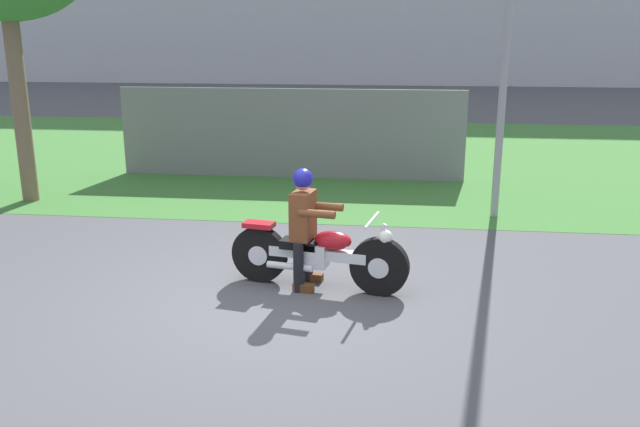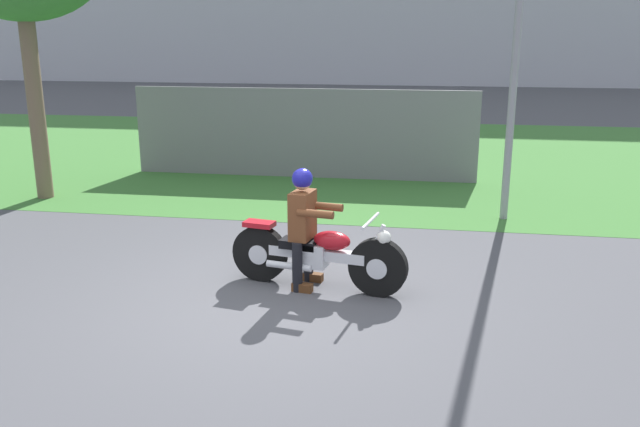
# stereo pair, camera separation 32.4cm
# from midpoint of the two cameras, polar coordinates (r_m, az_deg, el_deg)

# --- Properties ---
(ground) EXTENTS (120.00, 120.00, 0.00)m
(ground) POSITION_cam_midpoint_polar(r_m,az_deg,el_deg) (7.52, -5.39, -7.69)
(ground) COLOR #4C4C51
(grass_verge) EXTENTS (60.00, 12.00, 0.01)m
(grass_verge) POSITION_cam_midpoint_polar(r_m,az_deg,el_deg) (16.27, 1.35, 5.02)
(grass_verge) COLOR #3D7533
(grass_verge) RESTS_ON ground
(motorcycle_lead) EXTENTS (2.13, 0.71, 0.90)m
(motorcycle_lead) POSITION_cam_midpoint_polar(r_m,az_deg,el_deg) (7.81, -1.33, -3.54)
(motorcycle_lead) COLOR black
(motorcycle_lead) RESTS_ON ground
(rider_lead) EXTENTS (0.60, 0.53, 1.42)m
(rider_lead) POSITION_cam_midpoint_polar(r_m,az_deg,el_deg) (7.74, -2.52, -0.44)
(rider_lead) COLOR black
(rider_lead) RESTS_ON ground
(fence_segment) EXTENTS (7.00, 0.06, 1.80)m
(fence_segment) POSITION_cam_midpoint_polar(r_m,az_deg,el_deg) (13.65, -3.26, 6.79)
(fence_segment) COLOR slate
(fence_segment) RESTS_ON ground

